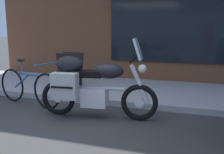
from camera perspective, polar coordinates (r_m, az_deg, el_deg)
ground_plane at (r=4.19m, az=-12.64°, el=-11.10°), size 80.00×80.00×0.00m
touring_motorcycle at (r=4.43m, az=-5.05°, el=-1.58°), size 2.08×0.81×1.39m
parked_bicycle at (r=5.48m, az=-18.09°, el=-2.04°), size 1.70×0.57×0.94m
sandwich_board_sign at (r=6.38m, az=-9.25°, el=1.57°), size 0.55×0.40×0.85m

